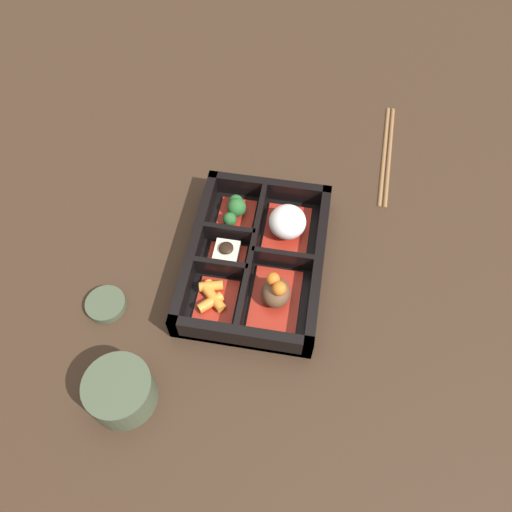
# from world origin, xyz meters

# --- Properties ---
(ground_plane) EXTENTS (3.00, 3.00, 0.00)m
(ground_plane) POSITION_xyz_m (0.00, 0.00, 0.00)
(ground_plane) COLOR #382619
(bento_base) EXTENTS (0.27, 0.20, 0.01)m
(bento_base) POSITION_xyz_m (0.00, 0.00, 0.01)
(bento_base) COLOR black
(bento_base) RESTS_ON ground_plane
(bento_rim) EXTENTS (0.27, 0.20, 0.04)m
(bento_rim) POSITION_xyz_m (-0.00, -0.00, 0.02)
(bento_rim) COLOR black
(bento_rim) RESTS_ON ground_plane
(bowl_rice) EXTENTS (0.10, 0.07, 0.05)m
(bowl_rice) POSITION_xyz_m (-0.06, 0.04, 0.03)
(bowl_rice) COLOR maroon
(bowl_rice) RESTS_ON bento_base
(bowl_stew) EXTENTS (0.10, 0.07, 0.05)m
(bowl_stew) POSITION_xyz_m (0.06, 0.04, 0.03)
(bowl_stew) COLOR maroon
(bowl_stew) RESTS_ON bento_base
(bowl_greens) EXTENTS (0.07, 0.06, 0.03)m
(bowl_greens) POSITION_xyz_m (-0.08, -0.05, 0.02)
(bowl_greens) COLOR maroon
(bowl_greens) RESTS_ON bento_base
(bowl_tofu) EXTENTS (0.04, 0.06, 0.03)m
(bowl_tofu) POSITION_xyz_m (-0.00, -0.04, 0.02)
(bowl_tofu) COLOR maroon
(bowl_tofu) RESTS_ON bento_base
(bowl_carrots) EXTENTS (0.07, 0.06, 0.02)m
(bowl_carrots) POSITION_xyz_m (0.07, -0.05, 0.02)
(bowl_carrots) COLOR maroon
(bowl_carrots) RESTS_ON bento_base
(tea_cup) EXTENTS (0.09, 0.09, 0.05)m
(tea_cup) POSITION_xyz_m (0.23, -0.13, 0.03)
(tea_cup) COLOR #424C38
(tea_cup) RESTS_ON ground_plane
(chopsticks) EXTENTS (0.24, 0.02, 0.01)m
(chopsticks) POSITION_xyz_m (-0.26, 0.19, 0.00)
(chopsticks) COLOR brown
(chopsticks) RESTS_ON ground_plane
(sauce_dish) EXTENTS (0.06, 0.06, 0.01)m
(sauce_dish) POSITION_xyz_m (0.11, -0.20, 0.01)
(sauce_dish) COLOR #424C38
(sauce_dish) RESTS_ON ground_plane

